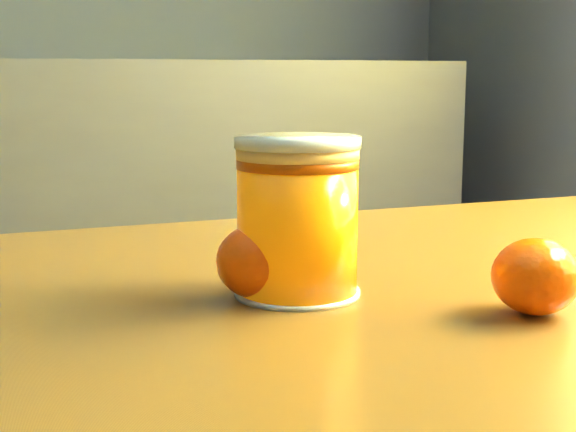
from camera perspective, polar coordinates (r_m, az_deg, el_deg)
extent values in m
cube|color=brown|center=(0.58, 6.52, -7.31)|extent=(1.02, 0.77, 0.04)
cylinder|color=orange|center=(0.56, 0.67, -0.81)|extent=(0.08, 0.08, 0.10)
cylinder|color=#FFC568|center=(0.55, 0.68, 4.50)|extent=(0.08, 0.08, 0.01)
cylinder|color=silver|center=(0.55, 0.68, 5.18)|extent=(0.09, 0.09, 0.01)
ellipsoid|color=#FF5105|center=(0.55, -2.11, -3.24)|extent=(0.07, 0.07, 0.05)
ellipsoid|color=#FF5105|center=(0.54, 17.20, -4.13)|extent=(0.07, 0.07, 0.05)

